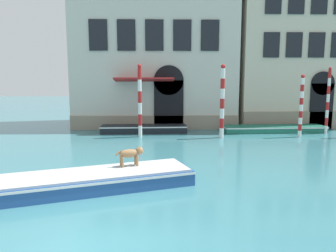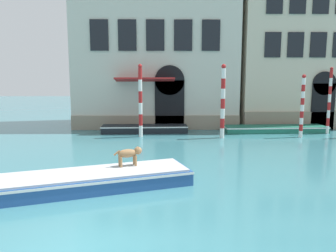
{
  "view_description": "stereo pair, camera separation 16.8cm",
  "coord_description": "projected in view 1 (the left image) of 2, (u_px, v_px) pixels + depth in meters",
  "views": [
    {
      "loc": [
        1.6,
        -6.51,
        3.73
      ],
      "look_at": [
        2.06,
        10.49,
        1.2
      ],
      "focal_mm": 35.0,
      "sensor_mm": 36.0,
      "label": 1
    },
    {
      "loc": [
        1.77,
        -6.52,
        3.73
      ],
      "look_at": [
        2.06,
        10.49,
        1.2
      ],
      "focal_mm": 35.0,
      "sensor_mm": 36.0,
      "label": 2
    }
  ],
  "objects": [
    {
      "name": "dog_on_deck",
      "position": [
        131.0,
        154.0,
        11.75
      ],
      "size": [
        1.0,
        0.54,
        0.69
      ],
      "rotation": [
        0.0,
        0.0,
        0.35
      ],
      "color": "#997047",
      "rests_on": "boat_foreground"
    },
    {
      "name": "boat_moored_far",
      "position": [
        274.0,
        129.0,
        22.59
      ],
      "size": [
        7.04,
        1.84,
        0.43
      ],
      "rotation": [
        0.0,
        0.0,
        0.03
      ],
      "color": "#1E6651",
      "rests_on": "ground_plane"
    },
    {
      "name": "mooring_pole_1",
      "position": [
        222.0,
        101.0,
        20.1
      ],
      "size": [
        0.27,
        0.27,
        4.53
      ],
      "color": "white",
      "rests_on": "ground_plane"
    },
    {
      "name": "mooring_pole_0",
      "position": [
        301.0,
        106.0,
        20.41
      ],
      "size": [
        0.23,
        0.23,
        3.91
      ],
      "color": "white",
      "rests_on": "ground_plane"
    },
    {
      "name": "mooring_pole_3",
      "position": [
        328.0,
        100.0,
        21.71
      ],
      "size": [
        0.2,
        0.2,
        4.4
      ],
      "color": "white",
      "rests_on": "ground_plane"
    },
    {
      "name": "mooring_pole_4",
      "position": [
        140.0,
        101.0,
        20.44
      ],
      "size": [
        0.25,
        0.25,
        4.55
      ],
      "color": "white",
      "rests_on": "ground_plane"
    },
    {
      "name": "palazzo_left",
      "position": [
        155.0,
        36.0,
        25.57
      ],
      "size": [
        12.09,
        7.4,
        13.97
      ],
      "color": "beige",
      "rests_on": "ground_plane"
    },
    {
      "name": "palazzo_right",
      "position": [
        301.0,
        6.0,
        25.54
      ],
      "size": [
        10.04,
        6.13,
        18.56
      ],
      "color": "beige",
      "rests_on": "ground_plane"
    },
    {
      "name": "boat_moored_near_palazzo",
      "position": [
        144.0,
        129.0,
        22.36
      ],
      "size": [
        5.86,
        1.57,
        0.49
      ],
      "rotation": [
        0.0,
        0.0,
        0.03
      ],
      "color": "black",
      "rests_on": "ground_plane"
    },
    {
      "name": "boat_foreground",
      "position": [
        85.0,
        181.0,
        10.97
      ],
      "size": [
        7.5,
        4.1,
        0.57
      ],
      "rotation": [
        0.0,
        0.0,
        0.32
      ],
      "color": "#234C8C",
      "rests_on": "ground_plane"
    }
  ]
}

